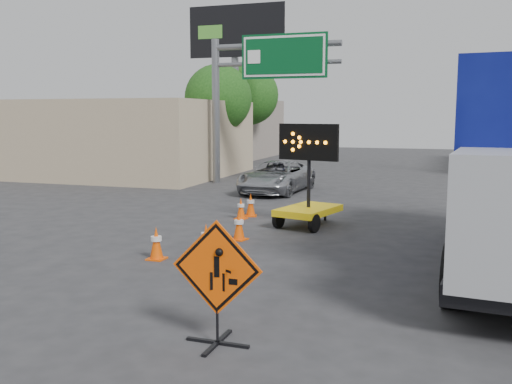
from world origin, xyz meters
The scene contains 15 objects.
ground centered at (0.00, 0.00, 0.00)m, with size 100.00×100.00×0.00m, color #2D2D30.
storefront_left_near centered at (-14.00, 20.00, 2.00)m, with size 14.00×10.00×4.00m, color tan.
storefront_left_far centered at (-15.00, 34.00, 2.20)m, with size 12.00×10.00×4.40m, color gray.
highway_gantry centered at (-4.43, 17.96, 5.07)m, with size 6.18×0.38×6.90m.
billboard centered at (-8.35, 25.87, 7.35)m, with size 6.10×0.54×9.85m.
tree_left_near centered at (-8.00, 22.00, 4.16)m, with size 3.71×3.71×6.03m.
tree_left_far centered at (-9.00, 30.00, 4.60)m, with size 4.10×4.10×6.66m.
construction_sign centered at (1.02, -0.27, 0.95)m, with size 1.37×0.97×1.81m.
arrow_board centered at (0.25, 8.70, 0.67)m, with size 1.87×2.37×3.01m.
pickup_truck centered at (-2.73, 15.56, 0.66)m, with size 2.20×4.77×1.33m, color #ABAEB3.
cone_a centered at (-2.14, 3.78, 0.38)m, with size 0.39×0.39×0.76m.
cone_b centered at (-1.26, 4.61, 0.37)m, with size 0.42×0.42×0.74m.
cone_c centered at (-1.06, 6.29, 0.38)m, with size 0.46×0.46×0.76m.
cone_d centered at (-1.91, 9.73, 0.38)m, with size 0.47×0.47×0.76m.
cone_e centered at (-2.04, 9.16, 0.34)m, with size 0.38×0.38×0.68m.
Camera 1 is at (4.01, -7.52, 3.27)m, focal length 40.00 mm.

